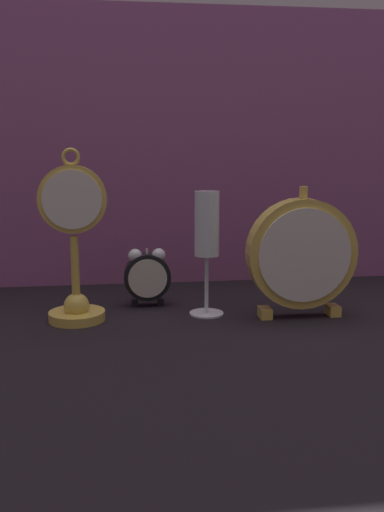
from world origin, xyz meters
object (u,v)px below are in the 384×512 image
at_px(pocket_watch_on_stand, 74,252).
at_px(mantel_clock_silver, 301,254).
at_px(alarm_clock_twin_bell, 147,274).
at_px(champagne_flute, 207,234).

bearing_deg(pocket_watch_on_stand, mantel_clock_silver, -4.19).
height_order(alarm_clock_twin_bell, champagne_flute, champagne_flute).
distance_m(mantel_clock_silver, champagne_flute, 0.17).
relative_size(pocket_watch_on_stand, champagne_flute, 1.33).
height_order(pocket_watch_on_stand, champagne_flute, pocket_watch_on_stand).
distance_m(pocket_watch_on_stand, mantel_clock_silver, 0.39).
bearing_deg(champagne_flute, mantel_clock_silver, -12.75).
xyz_separation_m(mantel_clock_silver, champagne_flute, (-0.16, 0.04, 0.03)).
relative_size(pocket_watch_on_stand, alarm_clock_twin_bell, 2.68).
xyz_separation_m(pocket_watch_on_stand, champagne_flute, (0.23, 0.01, 0.03)).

